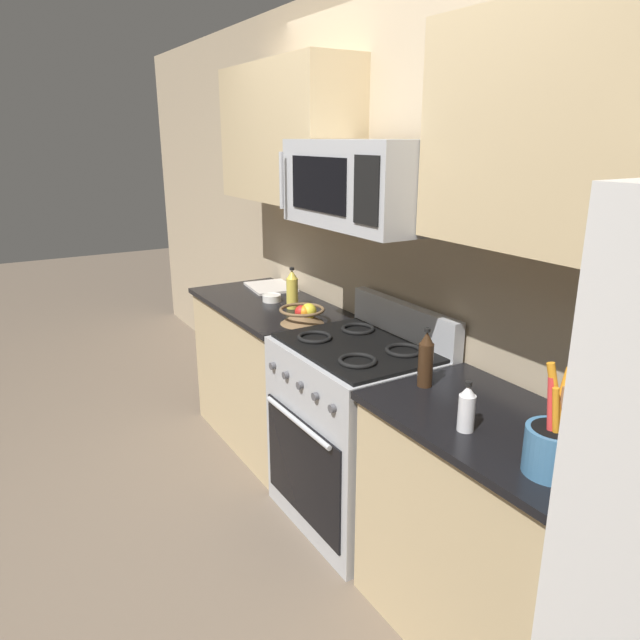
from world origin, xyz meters
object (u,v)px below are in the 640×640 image
Objects in this scene: bottle_oil at (292,290)px; prep_bowl at (272,298)px; microwave at (366,184)px; bottle_vinegar at (467,408)px; range_oven at (356,432)px; utensil_crock at (554,447)px; fruit_basket at (303,315)px; cutting_board at (271,287)px; bottle_soy at (426,360)px.

bottle_oil is 0.21m from prep_bowl.
bottle_vinegar is (0.85, -0.17, -0.67)m from microwave.
utensil_crock reaches higher than range_oven.
utensil_crock is 0.32m from bottle_vinegar.
bottle_oil is (-0.76, 0.06, 0.55)m from range_oven.
microwave is 3.30× the size of fruit_basket.
fruit_basket reaches higher than cutting_board.
bottle_vinegar is (2.10, -0.31, 0.07)m from cutting_board.
range_oven reaches higher than bottle_vinegar.
fruit_basket is at bearing 177.04° from utensil_crock.
bottle_soy is 1.00× the size of bottle_oil.
fruit_basket is 0.80m from cutting_board.
microwave is 0.99m from bottle_oil.
utensil_crock is 0.69m from bottle_soy.
range_oven is 4.54× the size of fruit_basket.
fruit_basket is at bearing -6.66° from prep_bowl.
bottle_vinegar is at bearing -4.92° from fruit_basket.
cutting_board is at bearing 173.75° from microwave.
cutting_board is 2.12m from bottle_vinegar.
bottle_oil reaches higher than range_oven.
prep_bowl is at bearing 176.20° from utensil_crock.
cutting_board is at bearing 174.04° from bottle_soy.
range_oven is at bearing -4.51° from bottle_oil.
utensil_crock reaches higher than cutting_board.
bottle_soy is at bearing -1.66° from prep_bowl.
microwave is 2.35× the size of cutting_board.
microwave is at bearing 90.01° from range_oven.
fruit_basket is 1.36× the size of bottle_vinegar.
bottle_soy is at bearing 0.86° from fruit_basket.
prep_bowl is (0.30, -0.14, 0.01)m from cutting_board.
bottle_vinegar is at bearing -9.81° from range_oven.
bottle_oil is at bearing 10.91° from prep_bowl.
fruit_basket is at bearing -175.89° from range_oven.
cutting_board is at bearing 154.85° from prep_bowl.
bottle_oil is at bearing 175.49° from range_oven.
range_oven is at bearing -89.99° from microwave.
microwave is at bearing -6.25° from cutting_board.
prep_bowl is at bearing 173.34° from fruit_basket.
utensil_crock is 3.02× the size of prep_bowl.
bottle_soy is 1.45m from prep_bowl.
bottle_oil is (0.49, -0.10, 0.10)m from cutting_board.
microwave is 2.32× the size of utensil_crock.
utensil_crock is at bearing -8.31° from bottle_soy.
fruit_basket is at bearing -14.13° from cutting_board.
bottle_soy is (0.96, 0.01, 0.06)m from fruit_basket.
cutting_board is 0.51m from bottle_oil.
bottle_soy reaches higher than bottle_vinegar.
utensil_crock is (1.17, -0.14, -0.67)m from microwave.
bottle_oil is (-1.61, 0.21, 0.03)m from bottle_vinegar.
cutting_board is (-1.25, 0.14, -0.74)m from microwave.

